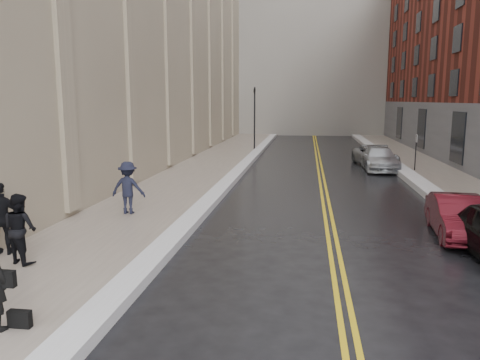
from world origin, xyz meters
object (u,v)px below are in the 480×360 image
(car_maroon, at_px, (458,217))
(pedestrian_b, at_px, (128,188))
(car_silver_far, at_px, (375,156))
(pedestrian_c, at_px, (2,219))
(pedestrian_a, at_px, (20,228))
(car_silver_near, at_px, (380,159))

(car_maroon, distance_m, pedestrian_b, 10.98)
(car_maroon, distance_m, car_silver_far, 15.96)
(car_maroon, height_order, pedestrian_c, pedestrian_c)
(car_maroon, bearing_deg, pedestrian_a, -154.42)
(car_silver_near, distance_m, pedestrian_c, 21.81)
(pedestrian_b, bearing_deg, car_maroon, 174.65)
(car_maroon, relative_size, car_silver_near, 0.82)
(pedestrian_b, bearing_deg, pedestrian_c, 71.02)
(car_silver_near, bearing_deg, car_silver_far, 90.03)
(car_maroon, distance_m, car_silver_near, 14.14)
(car_silver_far, bearing_deg, car_silver_near, -97.67)
(car_maroon, height_order, car_silver_near, car_silver_near)
(car_maroon, xyz_separation_m, pedestrian_c, (-12.51, -3.91, 0.48))
(pedestrian_a, xyz_separation_m, pedestrian_c, (-0.87, 0.54, 0.08))
(car_silver_near, xyz_separation_m, car_silver_far, (-0.01, 1.82, -0.04))
(car_maroon, height_order, pedestrian_a, pedestrian_a)
(pedestrian_b, bearing_deg, car_silver_near, -129.55)
(car_silver_far, bearing_deg, pedestrian_b, -133.18)
(pedestrian_b, relative_size, pedestrian_c, 0.97)
(pedestrian_b, bearing_deg, pedestrian_a, 81.65)
(pedestrian_c, bearing_deg, car_silver_near, -140.68)
(car_silver_near, height_order, car_silver_far, car_silver_near)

